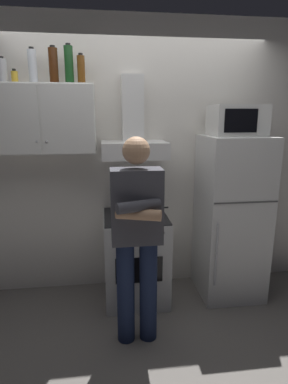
{
  "coord_description": "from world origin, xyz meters",
  "views": [
    {
      "loc": [
        -0.32,
        -2.55,
        1.78
      ],
      "look_at": [
        0.0,
        0.0,
        1.15
      ],
      "focal_mm": 29.14,
      "sensor_mm": 36.0,
      "label": 1
    }
  ],
  "objects_px": {
    "refrigerator": "(231,218)",
    "bottle_beer_brown": "(81,70)",
    "range_hood": "(134,136)",
    "bottle_vodka_clear": "(33,67)",
    "upper_cabinet": "(44,119)",
    "person_standing": "(137,235)",
    "bottle_spice_jar": "(15,77)",
    "cooking_pot": "(151,212)",
    "bottle_rum_dark": "(54,66)",
    "microwave": "(237,120)",
    "stove_oven": "(136,257)",
    "bottle_canister_steel": "(2,71)",
    "bottle_wine_green": "(69,65)"
  },
  "relations": [
    {
      "from": "bottle_canister_steel",
      "to": "bottle_rum_dark",
      "type": "relative_size",
      "value": 0.69
    },
    {
      "from": "upper_cabinet",
      "to": "person_standing",
      "type": "relative_size",
      "value": 0.55
    },
    {
      "from": "microwave",
      "to": "bottle_beer_brown",
      "type": "relative_size",
      "value": 1.87
    },
    {
      "from": "cooking_pot",
      "to": "bottle_canister_steel",
      "type": "bearing_deg",
      "value": 168.4
    },
    {
      "from": "upper_cabinet",
      "to": "refrigerator",
      "type": "bearing_deg",
      "value": -4.07
    },
    {
      "from": "refrigerator",
      "to": "bottle_rum_dark",
      "type": "height_order",
      "value": "bottle_rum_dark"
    },
    {
      "from": "range_hood",
      "to": "cooking_pot",
      "type": "relative_size",
      "value": 2.34
    },
    {
      "from": "upper_cabinet",
      "to": "bottle_beer_brown",
      "type": "relative_size",
      "value": 3.5
    },
    {
      "from": "bottle_beer_brown",
      "to": "refrigerator",
      "type": "bearing_deg",
      "value": -5.49
    },
    {
      "from": "bottle_wine_green",
      "to": "refrigerator",
      "type": "bearing_deg",
      "value": -5.08
    },
    {
      "from": "refrigerator",
      "to": "bottle_vodka_clear",
      "type": "relative_size",
      "value": 5.28
    },
    {
      "from": "bottle_canister_steel",
      "to": "bottle_rum_dark",
      "type": "bearing_deg",
      "value": 1.48
    },
    {
      "from": "bottle_rum_dark",
      "to": "bottle_beer_brown",
      "type": "xyz_separation_m",
      "value": [
        0.24,
        -0.01,
        -0.03
      ]
    },
    {
      "from": "microwave",
      "to": "bottle_vodka_clear",
      "type": "height_order",
      "value": "bottle_vodka_clear"
    },
    {
      "from": "microwave",
      "to": "bottle_vodka_clear",
      "type": "relative_size",
      "value": 1.58
    },
    {
      "from": "microwave",
      "to": "bottle_spice_jar",
      "type": "bearing_deg",
      "value": 176.42
    },
    {
      "from": "upper_cabinet",
      "to": "refrigerator",
      "type": "distance_m",
      "value": 2.0
    },
    {
      "from": "bottle_vodka_clear",
      "to": "cooking_pot",
      "type": "bearing_deg",
      "value": -16.11
    },
    {
      "from": "stove_oven",
      "to": "refrigerator",
      "type": "height_order",
      "value": "refrigerator"
    },
    {
      "from": "refrigerator",
      "to": "bottle_canister_steel",
      "type": "height_order",
      "value": "bottle_canister_steel"
    },
    {
      "from": "upper_cabinet",
      "to": "cooking_pot",
      "type": "relative_size",
      "value": 2.81
    },
    {
      "from": "range_hood",
      "to": "cooking_pot",
      "type": "height_order",
      "value": "range_hood"
    },
    {
      "from": "upper_cabinet",
      "to": "bottle_spice_jar",
      "type": "bearing_deg",
      "value": 175.55
    },
    {
      "from": "stove_oven",
      "to": "bottle_vodka_clear",
      "type": "bearing_deg",
      "value": 168.95
    },
    {
      "from": "range_hood",
      "to": "bottle_vodka_clear",
      "type": "height_order",
      "value": "bottle_vodka_clear"
    },
    {
      "from": "bottle_rum_dark",
      "to": "upper_cabinet",
      "type": "bearing_deg",
      "value": -167.92
    },
    {
      "from": "refrigerator",
      "to": "cooking_pot",
      "type": "bearing_deg",
      "value": -171.68
    },
    {
      "from": "person_standing",
      "to": "bottle_canister_steel",
      "type": "relative_size",
      "value": 7.54
    },
    {
      "from": "cooking_pot",
      "to": "bottle_beer_brown",
      "type": "bearing_deg",
      "value": 156.46
    },
    {
      "from": "bottle_wine_green",
      "to": "bottle_vodka_clear",
      "type": "relative_size",
      "value": 1.1
    },
    {
      "from": "upper_cabinet",
      "to": "stove_oven",
      "type": "distance_m",
      "value": 1.55
    },
    {
      "from": "person_standing",
      "to": "bottle_beer_brown",
      "type": "bearing_deg",
      "value": 118.66
    },
    {
      "from": "refrigerator",
      "to": "bottle_vodka_clear",
      "type": "distance_m",
      "value": 2.3
    },
    {
      "from": "range_hood",
      "to": "bottle_spice_jar",
      "type": "distance_m",
      "value": 1.14
    },
    {
      "from": "refrigerator",
      "to": "bottle_beer_brown",
      "type": "height_order",
      "value": "bottle_beer_brown"
    },
    {
      "from": "person_standing",
      "to": "bottle_canister_steel",
      "type": "distance_m",
      "value": 1.81
    },
    {
      "from": "refrigerator",
      "to": "range_hood",
      "type": "bearing_deg",
      "value": 172.45
    },
    {
      "from": "bottle_wine_green",
      "to": "upper_cabinet",
      "type": "bearing_deg",
      "value": -177.75
    },
    {
      "from": "bottle_vodka_clear",
      "to": "bottle_beer_brown",
      "type": "height_order",
      "value": "bottle_vodka_clear"
    },
    {
      "from": "stove_oven",
      "to": "bottle_rum_dark",
      "type": "height_order",
      "value": "bottle_rum_dark"
    },
    {
      "from": "bottle_spice_jar",
      "to": "bottle_vodka_clear",
      "type": "relative_size",
      "value": 0.4
    },
    {
      "from": "cooking_pot",
      "to": "bottle_spice_jar",
      "type": "height_order",
      "value": "bottle_spice_jar"
    },
    {
      "from": "range_hood",
      "to": "bottle_rum_dark",
      "type": "bearing_deg",
      "value": 178.16
    },
    {
      "from": "range_hood",
      "to": "bottle_beer_brown",
      "type": "height_order",
      "value": "bottle_beer_brown"
    },
    {
      "from": "cooking_pot",
      "to": "bottle_rum_dark",
      "type": "relative_size",
      "value": 1.01
    },
    {
      "from": "microwave",
      "to": "cooking_pot",
      "type": "height_order",
      "value": "microwave"
    },
    {
      "from": "person_standing",
      "to": "bottle_vodka_clear",
      "type": "relative_size",
      "value": 5.41
    },
    {
      "from": "range_hood",
      "to": "microwave",
      "type": "bearing_deg",
      "value": -6.46
    },
    {
      "from": "refrigerator",
      "to": "bottle_beer_brown",
      "type": "relative_size",
      "value": 6.22
    },
    {
      "from": "microwave",
      "to": "bottle_wine_green",
      "type": "distance_m",
      "value": 1.58
    }
  ]
}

